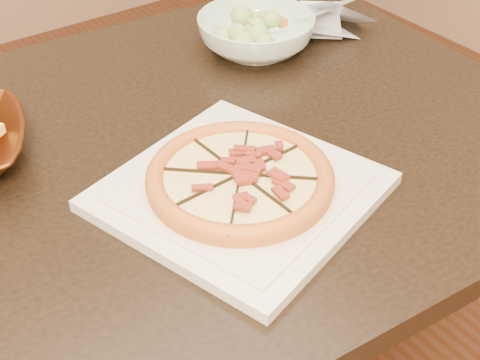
% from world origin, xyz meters
% --- Properties ---
extents(dining_table, '(1.48, 1.02, 0.75)m').
position_xyz_m(dining_table, '(-0.07, -0.07, 0.65)').
color(dining_table, black).
rests_on(dining_table, floor).
extents(plate, '(0.42, 0.42, 0.02)m').
position_xyz_m(plate, '(0.03, -0.24, 0.76)').
color(plate, beige).
rests_on(plate, dining_table).
extents(pizza, '(0.26, 0.26, 0.03)m').
position_xyz_m(pizza, '(0.03, -0.24, 0.78)').
color(pizza, orange).
rests_on(pizza, plate).
extents(salad_bowl, '(0.29, 0.29, 0.07)m').
position_xyz_m(salad_bowl, '(0.32, 0.11, 0.79)').
color(salad_bowl, silver).
rests_on(salad_bowl, dining_table).
extents(salad, '(0.12, 0.11, 0.04)m').
position_xyz_m(salad, '(0.32, 0.11, 0.84)').
color(salad, '#A8BF60').
rests_on(salad, salad_bowl).
extents(cling_film, '(0.22, 0.20, 0.05)m').
position_xyz_m(cling_film, '(0.50, 0.11, 0.78)').
color(cling_film, silver).
rests_on(cling_film, dining_table).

